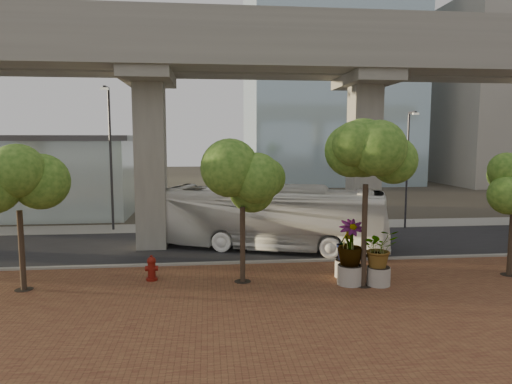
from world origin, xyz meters
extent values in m
plane|color=#322C24|center=(0.00, 0.00, 0.00)|extent=(160.00, 160.00, 0.00)
cube|color=brown|center=(0.00, -8.00, 0.03)|extent=(70.00, 13.00, 0.06)
cube|color=black|center=(0.00, 2.00, 0.02)|extent=(90.00, 8.00, 0.04)
cube|color=gray|center=(0.00, -2.00, 0.08)|extent=(70.00, 0.25, 0.16)
cube|color=gray|center=(0.00, 7.50, 0.03)|extent=(90.00, 3.00, 0.06)
cube|color=gray|center=(0.00, 0.40, 10.50)|extent=(72.00, 2.40, 1.80)
cube|color=gray|center=(0.00, 3.60, 10.50)|extent=(72.00, 2.40, 1.80)
cube|color=gray|center=(0.00, -0.70, 11.90)|extent=(72.00, 0.12, 1.00)
cube|color=gray|center=(0.00, 4.70, 11.90)|extent=(72.00, 0.12, 1.00)
cube|color=#AAA599|center=(38.00, 36.00, 12.00)|extent=(18.00, 16.00, 24.00)
imported|color=white|center=(0.49, 0.89, 1.74)|extent=(12.76, 6.87, 3.48)
cylinder|color=maroon|center=(-5.32, -4.23, 0.11)|extent=(0.48, 0.48, 0.11)
cylinder|color=maroon|center=(-5.32, -4.23, 0.50)|extent=(0.32, 0.32, 0.78)
sphere|color=maroon|center=(-5.32, -4.23, 0.89)|extent=(0.38, 0.38, 0.38)
cylinder|color=maroon|center=(-5.32, -4.23, 1.07)|extent=(0.11, 0.11, 0.13)
cylinder|color=maroon|center=(-5.32, -4.23, 0.57)|extent=(0.54, 0.22, 0.22)
cylinder|color=gray|center=(4.00, -5.85, 0.43)|extent=(0.96, 0.96, 0.75)
imported|color=#2B5817|center=(4.00, -5.85, 1.61)|extent=(2.13, 2.13, 1.60)
cylinder|color=#A4A294|center=(2.86, -5.64, 0.46)|extent=(1.02, 1.02, 0.80)
imported|color=#2B5817|center=(2.86, -5.64, 1.80)|extent=(2.51, 2.51, 1.88)
cylinder|color=#A9A499|center=(3.00, -4.63, 0.43)|extent=(0.95, 0.95, 0.74)
imported|color=#2B5817|center=(3.00, -4.63, 1.59)|extent=(2.11, 2.11, 1.58)
cylinder|color=#423426|center=(-10.23, -4.95, 1.65)|extent=(0.22, 0.22, 3.18)
cylinder|color=black|center=(-10.23, -4.95, 0.07)|extent=(0.70, 0.70, 0.01)
cylinder|color=#423426|center=(-1.50, -4.82, 1.64)|extent=(0.22, 0.22, 3.16)
cylinder|color=black|center=(-1.50, -4.82, 0.07)|extent=(0.70, 0.70, 0.01)
cylinder|color=#423426|center=(3.33, -5.91, 2.14)|extent=(0.22, 0.22, 4.16)
cylinder|color=black|center=(3.33, -5.91, 0.07)|extent=(0.70, 0.70, 0.01)
cylinder|color=#423426|center=(10.24, -5.12, 1.56)|extent=(0.22, 0.22, 2.99)
cylinder|color=black|center=(10.24, -5.12, 0.07)|extent=(0.70, 0.70, 0.01)
cylinder|color=#2C2C30|center=(-9.20, 7.25, 4.63)|extent=(0.16, 0.16, 9.19)
cube|color=#2C2C30|center=(-9.20, 6.68, 9.23)|extent=(0.17, 1.15, 0.17)
cube|color=silver|center=(-9.20, 6.11, 9.11)|extent=(0.46, 0.23, 0.14)
cylinder|color=#302F34|center=(10.39, 5.92, 3.89)|extent=(0.13, 0.13, 7.70)
cube|color=#302F34|center=(10.39, 5.44, 7.74)|extent=(0.14, 0.96, 0.14)
cube|color=silver|center=(10.39, 4.96, 7.64)|extent=(0.38, 0.19, 0.12)
camera|label=1|loc=(-2.89, -23.36, 5.98)|focal=32.00mm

